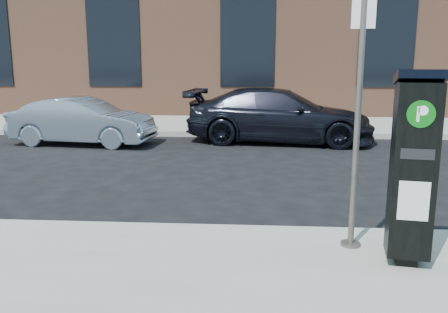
# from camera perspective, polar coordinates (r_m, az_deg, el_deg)

# --- Properties ---
(ground) EXTENTS (120.00, 120.00, 0.00)m
(ground) POSITION_cam_1_polar(r_m,az_deg,el_deg) (6.32, 0.42, -9.64)
(ground) COLOR black
(ground) RESTS_ON ground
(sidewalk_far) EXTENTS (60.00, 12.00, 0.15)m
(sidewalk_far) POSITION_cam_1_polar(r_m,az_deg,el_deg) (20.00, 2.88, 5.35)
(sidewalk_far) COLOR gray
(sidewalk_far) RESTS_ON ground
(curb_near) EXTENTS (60.00, 0.12, 0.16)m
(curb_near) POSITION_cam_1_polar(r_m,az_deg,el_deg) (6.27, 0.41, -9.06)
(curb_near) COLOR #9E9B93
(curb_near) RESTS_ON ground
(curb_far) EXTENTS (60.00, 0.12, 0.16)m
(curb_far) POSITION_cam_1_polar(r_m,az_deg,el_deg) (14.08, 2.41, 2.64)
(curb_far) COLOR #9E9B93
(curb_far) RESTS_ON ground
(building) EXTENTS (28.00, 10.05, 8.25)m
(building) POSITION_cam_1_polar(r_m,az_deg,el_deg) (22.95, 3.13, 16.35)
(building) COLOR brown
(building) RESTS_ON ground
(parking_kiosk) EXTENTS (0.53, 0.48, 2.05)m
(parking_kiosk) POSITION_cam_1_polar(r_m,az_deg,el_deg) (5.25, 21.79, -1.24)
(parking_kiosk) COLOR black
(parking_kiosk) RESTS_ON sidewalk_near
(sign_pole) EXTENTS (0.25, 0.23, 2.86)m
(sign_pole) POSITION_cam_1_polar(r_m,az_deg,el_deg) (5.49, 15.74, 3.64)
(sign_pole) COLOR #504B47
(sign_pole) RESTS_ON sidewalk_near
(car_silver) EXTENTS (3.97, 1.76, 1.27)m
(car_silver) POSITION_cam_1_polar(r_m,az_deg,el_deg) (13.38, -16.69, 4.09)
(car_silver) COLOR gray
(car_silver) RESTS_ON ground
(car_dark) EXTENTS (5.32, 2.62, 1.49)m
(car_dark) POSITION_cam_1_polar(r_m,az_deg,el_deg) (13.29, 6.68, 4.93)
(car_dark) COLOR black
(car_dark) RESTS_ON ground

